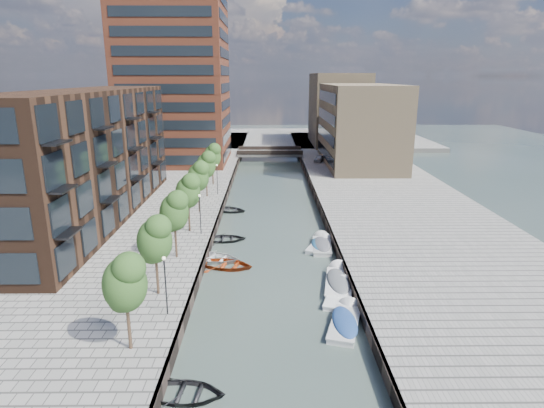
{
  "coord_description": "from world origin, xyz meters",
  "views": [
    {
      "loc": [
        -0.46,
        -19.41,
        16.37
      ],
      "look_at": [
        0.0,
        26.22,
        3.5
      ],
      "focal_mm": 30.0,
      "sensor_mm": 36.0,
      "label": 1
    }
  ],
  "objects_px": {
    "motorboat_3": "(320,245)",
    "motorboat_4": "(322,245)",
    "tree_3": "(188,190)",
    "tree_5": "(206,164)",
    "car": "(319,159)",
    "bridge": "(270,153)",
    "tree_2": "(174,210)",
    "sloop_1": "(225,241)",
    "tree_1": "(154,238)",
    "motorboat_2": "(340,294)",
    "tree_4": "(198,176)",
    "motorboat_0": "(345,321)",
    "tree_0": "(125,281)",
    "sloop_4": "(229,211)",
    "motorboat_1": "(338,281)",
    "tree_6": "(212,155)",
    "sloop_0": "(185,397)",
    "sloop_2": "(227,267)",
    "sloop_3": "(214,261)"
  },
  "relations": [
    {
      "from": "tree_3",
      "to": "sloop_1",
      "type": "distance_m",
      "value": 6.45
    },
    {
      "from": "motorboat_0",
      "to": "tree_5",
      "type": "bearing_deg",
      "value": 113.44
    },
    {
      "from": "bridge",
      "to": "tree_4",
      "type": "xyz_separation_m",
      "value": [
        -8.5,
        -40.0,
        3.92
      ]
    },
    {
      "from": "motorboat_3",
      "to": "motorboat_4",
      "type": "relative_size",
      "value": 0.9
    },
    {
      "from": "tree_5",
      "to": "motorboat_3",
      "type": "distance_m",
      "value": 21.49
    },
    {
      "from": "tree_0",
      "to": "tree_1",
      "type": "relative_size",
      "value": 1.0
    },
    {
      "from": "tree_6",
      "to": "motorboat_3",
      "type": "xyz_separation_m",
      "value": [
        13.25,
        -23.12,
        -5.13
      ]
    },
    {
      "from": "tree_4",
      "to": "sloop_2",
      "type": "height_order",
      "value": "tree_4"
    },
    {
      "from": "bridge",
      "to": "motorboat_1",
      "type": "xyz_separation_m",
      "value": [
        5.32,
        -57.47,
        -1.16
      ]
    },
    {
      "from": "motorboat_3",
      "to": "bridge",
      "type": "bearing_deg",
      "value": 95.52
    },
    {
      "from": "sloop_0",
      "to": "tree_5",
      "type": "bearing_deg",
      "value": 11.39
    },
    {
      "from": "sloop_1",
      "to": "motorboat_3",
      "type": "height_order",
      "value": "motorboat_3"
    },
    {
      "from": "sloop_4",
      "to": "motorboat_3",
      "type": "height_order",
      "value": "motorboat_3"
    },
    {
      "from": "tree_0",
      "to": "sloop_3",
      "type": "bearing_deg",
      "value": 78.58
    },
    {
      "from": "tree_2",
      "to": "tree_5",
      "type": "relative_size",
      "value": 1.0
    },
    {
      "from": "tree_6",
      "to": "motorboat_4",
      "type": "relative_size",
      "value": 1.14
    },
    {
      "from": "tree_2",
      "to": "sloop_1",
      "type": "height_order",
      "value": "tree_2"
    },
    {
      "from": "bridge",
      "to": "car",
      "type": "distance_m",
      "value": 12.16
    },
    {
      "from": "sloop_2",
      "to": "motorboat_3",
      "type": "height_order",
      "value": "motorboat_3"
    },
    {
      "from": "tree_1",
      "to": "tree_3",
      "type": "bearing_deg",
      "value": 90.0
    },
    {
      "from": "sloop_1",
      "to": "tree_6",
      "type": "bearing_deg",
      "value": 6.58
    },
    {
      "from": "motorboat_2",
      "to": "motorboat_4",
      "type": "xyz_separation_m",
      "value": [
        -0.22,
        10.42,
        0.11
      ]
    },
    {
      "from": "motorboat_1",
      "to": "motorboat_3",
      "type": "distance_m",
      "value": 8.36
    },
    {
      "from": "tree_6",
      "to": "motorboat_3",
      "type": "height_order",
      "value": "tree_6"
    },
    {
      "from": "motorboat_0",
      "to": "motorboat_1",
      "type": "relative_size",
      "value": 0.9
    },
    {
      "from": "tree_0",
      "to": "sloop_4",
      "type": "bearing_deg",
      "value": 84.26
    },
    {
      "from": "sloop_1",
      "to": "motorboat_1",
      "type": "relative_size",
      "value": 0.72
    },
    {
      "from": "car",
      "to": "tree_1",
      "type": "bearing_deg",
      "value": -84.44
    },
    {
      "from": "motorboat_2",
      "to": "car",
      "type": "height_order",
      "value": "car"
    },
    {
      "from": "tree_6",
      "to": "sloop_2",
      "type": "relative_size",
      "value": 1.25
    },
    {
      "from": "tree_5",
      "to": "car",
      "type": "bearing_deg",
      "value": 54.75
    },
    {
      "from": "sloop_0",
      "to": "motorboat_1",
      "type": "height_order",
      "value": "motorboat_1"
    },
    {
      "from": "bridge",
      "to": "sloop_0",
      "type": "height_order",
      "value": "bridge"
    },
    {
      "from": "motorboat_0",
      "to": "sloop_2",
      "type": "bearing_deg",
      "value": 132.72
    },
    {
      "from": "sloop_2",
      "to": "sloop_3",
      "type": "height_order",
      "value": "sloop_3"
    },
    {
      "from": "sloop_2",
      "to": "motorboat_3",
      "type": "distance_m",
      "value": 10.14
    },
    {
      "from": "motorboat_2",
      "to": "bridge",
      "type": "bearing_deg",
      "value": 94.94
    },
    {
      "from": "sloop_0",
      "to": "motorboat_4",
      "type": "height_order",
      "value": "motorboat_4"
    },
    {
      "from": "tree_3",
      "to": "tree_5",
      "type": "distance_m",
      "value": 14.0
    },
    {
      "from": "tree_0",
      "to": "sloop_0",
      "type": "relative_size",
      "value": 1.36
    },
    {
      "from": "tree_0",
      "to": "motorboat_4",
      "type": "distance_m",
      "value": 23.74
    },
    {
      "from": "tree_1",
      "to": "motorboat_2",
      "type": "relative_size",
      "value": 1.17
    },
    {
      "from": "tree_4",
      "to": "sloop_3",
      "type": "bearing_deg",
      "value": -76.23
    },
    {
      "from": "bridge",
      "to": "tree_5",
      "type": "distance_m",
      "value": 34.3
    },
    {
      "from": "tree_5",
      "to": "tree_2",
      "type": "bearing_deg",
      "value": -90.0
    },
    {
      "from": "tree_4",
      "to": "motorboat_0",
      "type": "bearing_deg",
      "value": -60.7
    },
    {
      "from": "tree_2",
      "to": "tree_4",
      "type": "relative_size",
      "value": 1.0
    },
    {
      "from": "motorboat_3",
      "to": "motorboat_4",
      "type": "height_order",
      "value": "motorboat_4"
    },
    {
      "from": "tree_4",
      "to": "car",
      "type": "xyz_separation_m",
      "value": [
        17.73,
        32.08,
        -3.71
      ]
    },
    {
      "from": "sloop_4",
      "to": "tree_5",
      "type": "bearing_deg",
      "value": 57.5
    }
  ]
}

